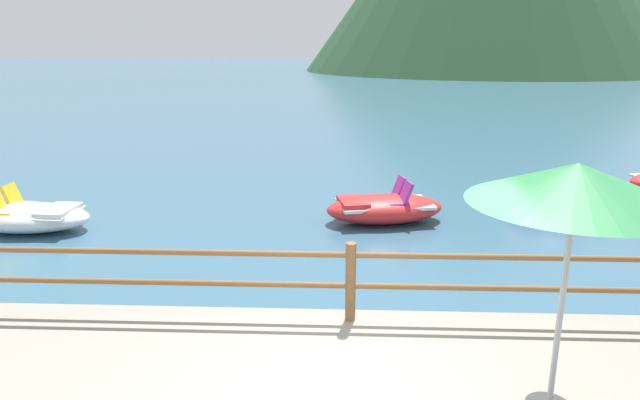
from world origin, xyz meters
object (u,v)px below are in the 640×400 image
pedal_boat_1 (26,217)px  pedal_boat_3 (559,207)px  pedal_boat_2 (384,208)px  beach_umbrella (576,187)px

pedal_boat_1 → pedal_boat_3: bearing=6.8°
pedal_boat_2 → pedal_boat_3: (3.67, 0.44, -0.06)m
beach_umbrella → pedal_boat_1: size_ratio=0.85×
pedal_boat_1 → pedal_boat_2: pedal_boat_2 is taller
beach_umbrella → pedal_boat_3: beach_umbrella is taller
pedal_boat_1 → pedal_boat_2: size_ratio=1.01×
pedal_boat_1 → pedal_boat_3: size_ratio=1.15×
pedal_boat_3 → pedal_boat_2: bearing=-173.2°
pedal_boat_2 → pedal_boat_1: bearing=-173.2°
beach_umbrella → pedal_boat_1: beach_umbrella is taller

